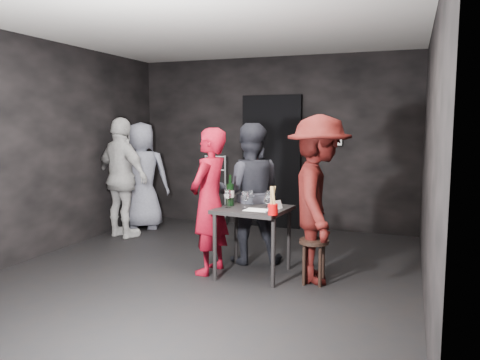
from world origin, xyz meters
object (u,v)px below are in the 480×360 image
(server_red, at_px, (209,196))
(breadstick_cup, at_px, (273,201))
(woman_black, at_px, (249,186))
(bystander_grey, at_px, (142,169))
(man_maroon, at_px, (319,185))
(tasting_table, at_px, (253,217))
(wine_bottle, at_px, (230,194))
(hand_truck, at_px, (215,212))
(stool, at_px, (314,250))
(bystander_cream, at_px, (122,168))

(server_red, bearing_deg, breadstick_cup, 79.15)
(woman_black, bearing_deg, bystander_grey, -47.68)
(server_red, distance_m, woman_black, 0.61)
(man_maroon, xyz_separation_m, breadstick_cup, (-0.39, -0.36, -0.13))
(tasting_table, distance_m, woman_black, 0.57)
(server_red, distance_m, breadstick_cup, 0.83)
(tasting_table, bearing_deg, bystander_grey, 146.30)
(breadstick_cup, bearing_deg, bystander_grey, 144.80)
(tasting_table, height_order, wine_bottle, wine_bottle)
(server_red, relative_size, wine_bottle, 5.00)
(hand_truck, bearing_deg, stool, -56.05)
(man_maroon, bearing_deg, wine_bottle, 78.25)
(server_red, height_order, breadstick_cup, server_red)
(man_maroon, height_order, bystander_cream, man_maroon)
(stool, distance_m, server_red, 1.27)
(bystander_cream, xyz_separation_m, bystander_grey, (-0.03, 0.59, -0.08))
(tasting_table, relative_size, woman_black, 0.41)
(hand_truck, bearing_deg, breadstick_cup, -64.48)
(bystander_grey, height_order, wine_bottle, bystander_grey)
(bystander_grey, bearing_deg, bystander_cream, 72.62)
(hand_truck, xyz_separation_m, server_red, (0.91, -2.26, 0.66))
(man_maroon, relative_size, bystander_grey, 1.09)
(stool, bearing_deg, woman_black, 149.66)
(wine_bottle, bearing_deg, stool, -5.33)
(man_maroon, relative_size, wine_bottle, 5.89)
(bystander_grey, bearing_deg, woman_black, 132.01)
(hand_truck, xyz_separation_m, breadstick_cup, (1.70, -2.49, 0.68))
(tasting_table, bearing_deg, bystander_cream, 157.04)
(stool, distance_m, woman_black, 1.17)
(stool, xyz_separation_m, bystander_cream, (-3.02, 1.05, 0.66))
(tasting_table, distance_m, wine_bottle, 0.36)
(woman_black, height_order, wine_bottle, woman_black)
(hand_truck, xyz_separation_m, woman_black, (1.19, -1.73, 0.71))
(server_red, distance_m, bystander_grey, 2.51)
(tasting_table, bearing_deg, breadstick_cup, -45.00)
(hand_truck, height_order, bystander_grey, bystander_grey)
(stool, height_order, bystander_cream, bystander_cream)
(woman_black, bearing_deg, tasting_table, 93.84)
(hand_truck, xyz_separation_m, stool, (2.08, -2.25, 0.15))
(tasting_table, distance_m, server_red, 0.54)
(hand_truck, xyz_separation_m, man_maroon, (2.09, -2.13, 0.81))
(tasting_table, bearing_deg, wine_bottle, 174.46)
(hand_truck, relative_size, tasting_table, 1.53)
(server_red, xyz_separation_m, bystander_grey, (-1.89, 1.66, 0.07))
(man_maroon, bearing_deg, breadstick_cup, 119.72)
(bystander_grey, bearing_deg, wine_bottle, 122.81)
(wine_bottle, bearing_deg, hand_truck, 117.31)
(bystander_grey, relative_size, breadstick_cup, 6.08)
(wine_bottle, bearing_deg, woman_black, 80.00)
(man_maroon, relative_size, breadstick_cup, 6.60)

